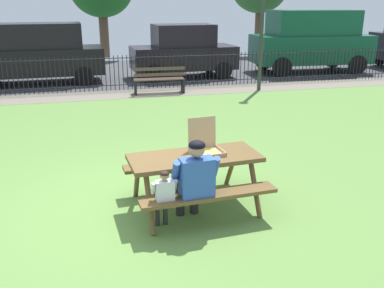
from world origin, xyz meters
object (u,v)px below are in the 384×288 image
object	(u,v)px
pizza_box_open	(206,146)
parked_car_right	(183,51)
picnic_table_foreground	(195,167)
parked_car_far_right	(311,40)
park_bench_center	(159,80)
lamp_post_walkway	(263,13)
child_at_table	(164,194)
parked_car_center	(35,52)
adult_at_table	(194,178)

from	to	relation	value
pizza_box_open	parked_car_right	world-z (taller)	parked_car_right
picnic_table_foreground	parked_car_far_right	size ratio (longest dim) A/B	0.39
park_bench_center	lamp_post_walkway	world-z (taller)	lamp_post_walkway
child_at_table	pizza_box_open	bearing A→B (deg)	42.42
picnic_table_foreground	pizza_box_open	world-z (taller)	pizza_box_open
picnic_table_foreground	pizza_box_open	xyz separation A→B (m)	(0.19, 0.10, 0.26)
picnic_table_foreground	parked_car_center	xyz separation A→B (m)	(-3.01, 10.62, 0.50)
park_bench_center	parked_car_right	bearing A→B (deg)	62.61
pizza_box_open	park_bench_center	size ratio (longest dim) A/B	0.30
adult_at_table	parked_car_right	world-z (taller)	parked_car_right
parked_car_center	parked_car_right	size ratio (longest dim) A/B	1.18
picnic_table_foreground	child_at_table	xyz separation A→B (m)	(-0.54, -0.57, -0.09)
lamp_post_walkway	parked_car_far_right	distance (m)	4.76
parked_car_right	park_bench_center	bearing A→B (deg)	-117.39
adult_at_table	parked_car_right	distance (m)	11.40
park_bench_center	parked_car_far_right	bearing A→B (deg)	22.11
adult_at_table	child_at_table	distance (m)	0.44
picnic_table_foreground	lamp_post_walkway	world-z (taller)	lamp_post_walkway
adult_at_table	park_bench_center	bearing A→B (deg)	83.14
park_bench_center	parked_car_right	world-z (taller)	parked_car_right
picnic_table_foreground	park_bench_center	bearing A→B (deg)	83.66
pizza_box_open	parked_car_center	bearing A→B (deg)	106.92
lamp_post_walkway	parked_car_center	distance (m)	7.89
lamp_post_walkway	parked_car_right	size ratio (longest dim) A/B	1.00
pizza_box_open	park_bench_center	distance (m)	7.82
park_bench_center	lamp_post_walkway	distance (m)	3.85
parked_car_right	pizza_box_open	bearing A→B (deg)	-101.34
parked_car_right	adult_at_table	bearing A→B (deg)	-102.32
parked_car_center	parked_car_far_right	size ratio (longest dim) A/B	0.97
lamp_post_walkway	adult_at_table	bearing A→B (deg)	-117.85
parked_car_far_right	parked_car_right	bearing A→B (deg)	180.00
adult_at_table	parked_car_center	distance (m)	11.51
park_bench_center	parked_car_center	distance (m)	4.81
child_at_table	park_bench_center	distance (m)	8.56
parked_car_center	parked_car_right	bearing A→B (deg)	-0.00
parked_car_center	lamp_post_walkway	bearing A→B (deg)	-22.95
pizza_box_open	picnic_table_foreground	bearing A→B (deg)	-151.79
parked_car_right	parked_car_center	bearing A→B (deg)	180.00
adult_at_table	park_bench_center	size ratio (longest dim) A/B	0.74
picnic_table_foreground	adult_at_table	xyz separation A→B (m)	(-0.13, -0.51, 0.06)
picnic_table_foreground	adult_at_table	bearing A→B (deg)	-104.61
picnic_table_foreground	parked_car_center	size ratio (longest dim) A/B	0.41
lamp_post_walkway	parked_car_center	size ratio (longest dim) A/B	0.85
pizza_box_open	parked_car_right	bearing A→B (deg)	78.66
lamp_post_walkway	parked_car_center	bearing A→B (deg)	157.05
parked_car_right	picnic_table_foreground	bearing A→B (deg)	-102.21
park_bench_center	adult_at_table	bearing A→B (deg)	-96.86
adult_at_table	parked_car_right	size ratio (longest dim) A/B	0.30
pizza_box_open	parked_car_right	size ratio (longest dim) A/B	0.12
pizza_box_open	parked_car_center	xyz separation A→B (m)	(-3.20, 10.52, 0.24)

